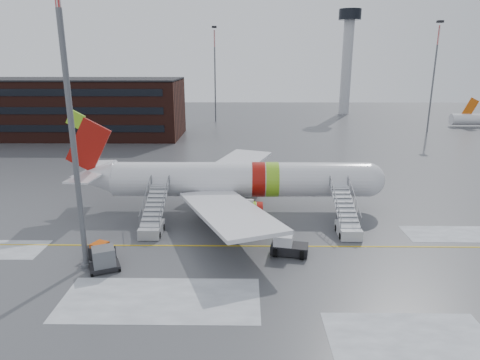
{
  "coord_description": "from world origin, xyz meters",
  "views": [
    {
      "loc": [
        -0.07,
        -36.59,
        16.4
      ],
      "look_at": [
        -0.6,
        6.82,
        4.0
      ],
      "focal_mm": 32.0,
      "sensor_mm": 36.0,
      "label": 1
    }
  ],
  "objects_px": {
    "airstair_fwd": "(347,222)",
    "pushback_tug": "(287,245)",
    "light_mast_near": "(69,107)",
    "airliner": "(232,180)",
    "uld_container": "(104,260)",
    "airstair_aft": "(153,221)",
    "baggage_tractor": "(100,252)"
  },
  "relations": [
    {
      "from": "uld_container",
      "to": "light_mast_near",
      "type": "relative_size",
      "value": 0.11
    },
    {
      "from": "uld_container",
      "to": "pushback_tug",
      "type": "bearing_deg",
      "value": 11.74
    },
    {
      "from": "airstair_aft",
      "to": "light_mast_near",
      "type": "height_order",
      "value": "light_mast_near"
    },
    {
      "from": "airliner",
      "to": "light_mast_near",
      "type": "bearing_deg",
      "value": -129.45
    },
    {
      "from": "airstair_aft",
      "to": "light_mast_near",
      "type": "distance_m",
      "value": 14.52
    },
    {
      "from": "uld_container",
      "to": "airliner",
      "type": "bearing_deg",
      "value": 55.98
    },
    {
      "from": "airliner",
      "to": "light_mast_near",
      "type": "height_order",
      "value": "light_mast_near"
    },
    {
      "from": "airstair_fwd",
      "to": "light_mast_near",
      "type": "height_order",
      "value": "light_mast_near"
    },
    {
      "from": "pushback_tug",
      "to": "uld_container",
      "type": "xyz_separation_m",
      "value": [
        -14.93,
        -3.1,
        0.09
      ]
    },
    {
      "from": "pushback_tug",
      "to": "uld_container",
      "type": "relative_size",
      "value": 1.22
    },
    {
      "from": "light_mast_near",
      "to": "pushback_tug",
      "type": "bearing_deg",
      "value": 8.69
    },
    {
      "from": "airstair_fwd",
      "to": "pushback_tug",
      "type": "distance_m",
      "value": 7.91
    },
    {
      "from": "uld_container",
      "to": "light_mast_near",
      "type": "distance_m",
      "value": 12.17
    },
    {
      "from": "airstair_fwd",
      "to": "light_mast_near",
      "type": "relative_size",
      "value": 0.31
    },
    {
      "from": "pushback_tug",
      "to": "light_mast_near",
      "type": "bearing_deg",
      "value": -171.31
    },
    {
      "from": "baggage_tractor",
      "to": "uld_container",
      "type": "bearing_deg",
      "value": -63.63
    },
    {
      "from": "airstair_fwd",
      "to": "baggage_tractor",
      "type": "height_order",
      "value": "airstair_fwd"
    },
    {
      "from": "uld_container",
      "to": "baggage_tractor",
      "type": "distance_m",
      "value": 2.13
    },
    {
      "from": "airstair_fwd",
      "to": "pushback_tug",
      "type": "bearing_deg",
      "value": -142.17
    },
    {
      "from": "pushback_tug",
      "to": "airliner",
      "type": "bearing_deg",
      "value": 114.36
    },
    {
      "from": "airliner",
      "to": "light_mast_near",
      "type": "xyz_separation_m",
      "value": [
        -11.45,
        -13.92,
        9.51
      ]
    },
    {
      "from": "airliner",
      "to": "pushback_tug",
      "type": "distance_m",
      "value": 12.77
    },
    {
      "from": "airstair_aft",
      "to": "baggage_tractor",
      "type": "xyz_separation_m",
      "value": [
        -3.21,
        -6.05,
        -0.43
      ]
    },
    {
      "from": "baggage_tractor",
      "to": "airstair_aft",
      "type": "bearing_deg",
      "value": 62.08
    },
    {
      "from": "airstair_aft",
      "to": "baggage_tractor",
      "type": "distance_m",
      "value": 6.86
    },
    {
      "from": "pushback_tug",
      "to": "uld_container",
      "type": "distance_m",
      "value": 15.25
    },
    {
      "from": "airstair_fwd",
      "to": "uld_container",
      "type": "bearing_deg",
      "value": -159.42
    },
    {
      "from": "airliner",
      "to": "light_mast_near",
      "type": "distance_m",
      "value": 20.38
    },
    {
      "from": "airstair_aft",
      "to": "uld_container",
      "type": "relative_size",
      "value": 2.74
    },
    {
      "from": "airstair_fwd",
      "to": "baggage_tractor",
      "type": "distance_m",
      "value": 22.93
    },
    {
      "from": "airliner",
      "to": "airstair_fwd",
      "type": "height_order",
      "value": "airliner"
    },
    {
      "from": "uld_container",
      "to": "light_mast_near",
      "type": "xyz_separation_m",
      "value": [
        -1.68,
        0.56,
        12.04
      ]
    }
  ]
}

